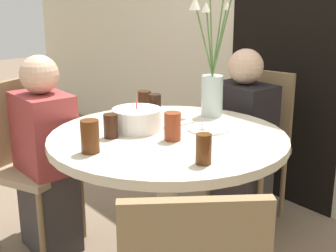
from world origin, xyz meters
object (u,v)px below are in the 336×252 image
at_px(chair_far_back, 254,137).
at_px(drink_glass_4, 173,126).
at_px(chair_near_front, 24,155).
at_px(flower_vase, 212,72).
at_px(birthday_cake, 137,119).
at_px(person_boy, 46,162).
at_px(drink_glass_5, 90,136).
at_px(person_guest, 242,147).
at_px(drink_glass_1, 155,107).
at_px(drink_glass_3, 145,102).
at_px(drink_glass_0, 111,126).
at_px(side_plate, 208,129).
at_px(drink_glass_2, 204,149).

distance_m(chair_far_back, drink_glass_4, 1.00).
bearing_deg(chair_near_front, flower_vase, -66.96).
distance_m(chair_near_front, drink_glass_4, 1.00).
height_order(birthday_cake, person_boy, person_boy).
bearing_deg(drink_glass_4, drink_glass_5, -103.10).
height_order(drink_glass_4, person_guest, person_guest).
height_order(drink_glass_1, drink_glass_3, drink_glass_1).
distance_m(drink_glass_0, drink_glass_1, 0.34).
height_order(chair_far_back, birthday_cake, chair_far_back).
bearing_deg(drink_glass_5, flower_vase, 98.40).
relative_size(chair_near_front, side_plate, 4.67).
distance_m(drink_glass_0, person_guest, 0.99).
relative_size(chair_far_back, drink_glass_4, 7.49).
relative_size(chair_far_back, person_guest, 0.85).
height_order(chair_far_back, side_plate, chair_far_back).
bearing_deg(drink_glass_4, chair_far_back, 108.80).
xyz_separation_m(birthday_cake, drink_glass_2, (0.52, -0.06, 0.01)).
relative_size(birthday_cake, side_plate, 1.16).
bearing_deg(person_guest, drink_glass_2, -56.28).
bearing_deg(person_boy, birthday_cake, 23.80).
height_order(drink_glass_1, drink_glass_2, drink_glass_1).
relative_size(chair_near_front, drink_glass_3, 8.02).
xyz_separation_m(drink_glass_4, drink_glass_5, (-0.08, -0.36, 0.01)).
relative_size(side_plate, drink_glass_0, 1.86).
height_order(chair_near_front, drink_glass_3, chair_near_front).
xyz_separation_m(chair_far_back, person_guest, (0.04, -0.15, -0.02)).
bearing_deg(person_boy, drink_glass_4, 19.36).
height_order(drink_glass_3, drink_glass_5, drink_glass_5).
relative_size(birthday_cake, drink_glass_5, 1.71).
xyz_separation_m(flower_vase, drink_glass_3, (-0.26, -0.23, -0.17)).
distance_m(chair_near_front, person_guest, 1.25).
bearing_deg(person_guest, chair_far_back, 105.00).
height_order(birthday_cake, drink_glass_1, birthday_cake).
xyz_separation_m(drink_glass_1, person_boy, (-0.45, -0.40, -0.33)).
distance_m(birthday_cake, drink_glass_3, 0.32).
distance_m(flower_vase, side_plate, 0.34).
height_order(chair_near_front, drink_glass_2, chair_near_front).
distance_m(drink_glass_1, person_guest, 0.70).
xyz_separation_m(drink_glass_1, drink_glass_2, (0.59, -0.22, -0.01)).
bearing_deg(side_plate, drink_glass_2, -45.75).
xyz_separation_m(birthday_cake, drink_glass_5, (0.14, -0.33, 0.02)).
relative_size(drink_glass_2, drink_glass_5, 0.87).
bearing_deg(drink_glass_4, person_guest, 109.56).
height_order(drink_glass_5, person_guest, person_guest).
distance_m(birthday_cake, side_plate, 0.33).
height_order(drink_glass_4, person_boy, person_boy).
relative_size(drink_glass_1, person_guest, 0.12).
bearing_deg(side_plate, chair_near_front, -147.73).
distance_m(chair_near_front, side_plate, 1.07).
relative_size(chair_near_front, person_boy, 0.85).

